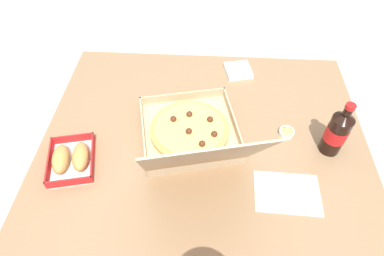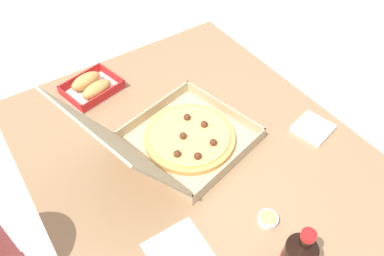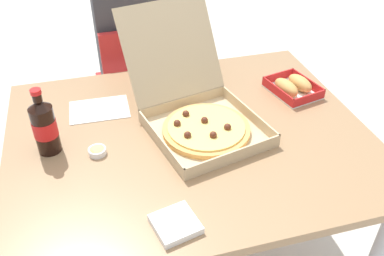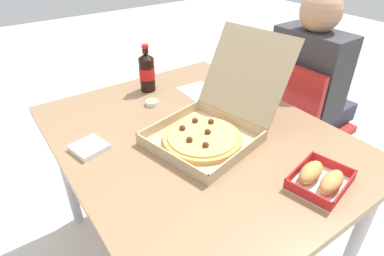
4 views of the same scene
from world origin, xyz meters
name	(u,v)px [view 2 (image 2 of 4)]	position (x,y,z in m)	size (l,w,h in m)	color
ground_plane	(195,251)	(0.00, 0.00, 0.00)	(10.00, 10.00, 0.00)	beige
dining_table	(196,167)	(0.00, 0.00, 0.63)	(1.19, 0.97, 0.70)	#997551
pizza_box_open	(179,139)	(0.04, 0.04, 0.75)	(0.45, 0.58, 0.35)	tan
bread_side_box	(92,86)	(0.45, 0.15, 0.73)	(0.19, 0.22, 0.06)	white
napkin_pile	(313,128)	(-0.14, -0.37, 0.71)	(0.11, 0.11, 0.02)	white
dipping_sauce_cup	(268,219)	(-0.30, -0.02, 0.71)	(0.06, 0.06, 0.02)	white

